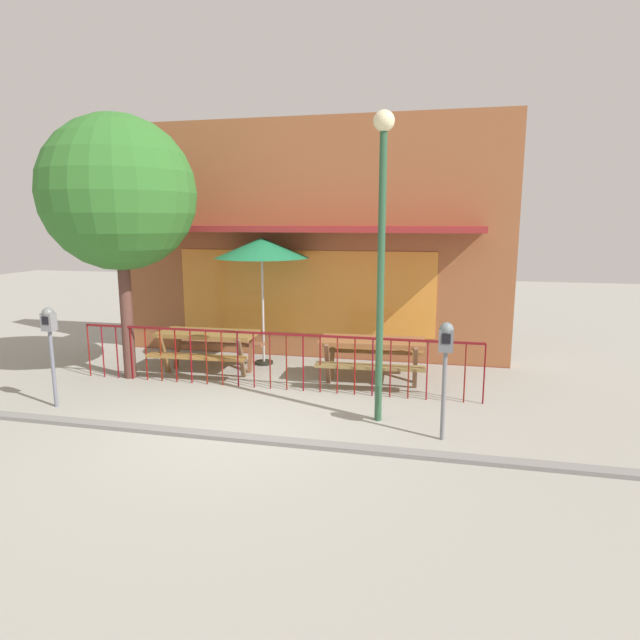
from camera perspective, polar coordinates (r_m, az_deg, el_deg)
ground at (r=7.66m, az=-9.37°, el=-11.04°), size 40.00×40.00×0.00m
pub_storefront at (r=11.15m, az=-1.49°, el=8.39°), size 8.20×1.40×4.79m
patio_fence_front at (r=9.02m, az=-5.33°, el=-3.22°), size 6.91×0.04×0.97m
picnic_table_left at (r=10.17m, az=-11.79°, el=-2.14°), size 1.85×1.43×0.79m
picnic_table_right at (r=9.37m, az=5.53°, el=-3.04°), size 1.88×1.46×0.79m
patio_umbrella at (r=10.41m, az=-6.17°, el=7.50°), size 1.80×1.80×2.47m
parking_meter_near at (r=8.96m, az=-26.68°, el=-0.99°), size 0.18×0.17×1.53m
parking_meter_far at (r=6.96m, az=13.14°, el=-3.08°), size 0.18×0.17×1.55m
street_tree at (r=10.01m, az=-20.51°, el=12.36°), size 2.62×2.62×4.56m
street_lamp at (r=7.32m, az=6.55°, el=9.80°), size 0.28×0.28×4.19m
curb_edge at (r=7.32m, az=-10.58°, el=-12.13°), size 11.47×0.20×0.11m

